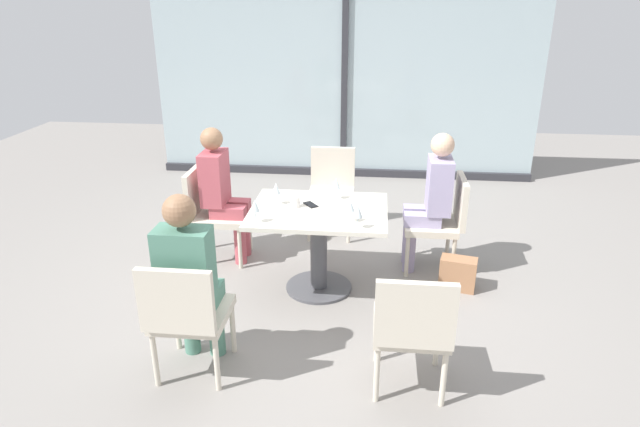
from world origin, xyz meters
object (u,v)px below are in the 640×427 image
object	(u,v)px
dining_table_main	(319,232)
chair_front_left	(187,312)
wine_glass_1	(350,206)
chair_front_right	(412,325)
handbag_0	(458,273)
chair_far_right	(442,218)
wine_glass_0	(255,206)
chair_far_left	(212,209)
person_far_left	(222,188)
wine_glass_3	(276,189)
coffee_cup	(295,202)
person_front_left	(189,275)
wine_glass_2	(336,184)
person_far_right	(431,196)
wine_glass_4	(358,212)
cell_phone_on_table	(311,205)
chair_near_window	(332,186)

from	to	relation	value
dining_table_main	chair_front_left	bearing A→B (deg)	-119.19
wine_glass_1	chair_front_left	bearing A→B (deg)	-133.70
chair_front_right	handbag_0	world-z (taller)	chair_front_right
chair_far_right	wine_glass_0	distance (m)	1.75
chair_front_left	chair_far_left	xyz separation A→B (m)	(-0.35, 1.74, 0.00)
person_far_left	wine_glass_3	bearing A→B (deg)	-35.77
dining_table_main	wine_glass_1	xyz separation A→B (m)	(0.26, -0.24, 0.33)
handbag_0	coffee_cup	bearing A→B (deg)	-163.12
person_front_left	wine_glass_0	bearing A→B (deg)	72.88
chair_front_left	wine_glass_2	world-z (taller)	wine_glass_2
person_far_right	wine_glass_3	size ratio (longest dim) A/B	6.81
wine_glass_1	wine_glass_4	size ratio (longest dim) A/B	1.00
person_far_right	person_front_left	world-z (taller)	same
chair_far_right	person_far_right	xyz separation A→B (m)	(-0.11, 0.00, 0.20)
chair_far_right	wine_glass_0	xyz separation A→B (m)	(-1.50, -0.82, 0.37)
wine_glass_4	handbag_0	world-z (taller)	wine_glass_4
chair_far_right	person_far_right	bearing A→B (deg)	180.00
chair_far_right	wine_glass_2	xyz separation A→B (m)	(-0.93, -0.25, 0.37)
wine_glass_4	cell_phone_on_table	bearing A→B (deg)	132.61
wine_glass_2	wine_glass_4	size ratio (longest dim) A/B	1.00
person_far_left	wine_glass_4	world-z (taller)	person_far_left
chair_far_right	wine_glass_1	bearing A→B (deg)	-136.91
person_far_right	person_far_left	distance (m)	1.88
cell_phone_on_table	wine_glass_0	bearing A→B (deg)	-168.62
chair_front_left	wine_glass_1	distance (m)	1.44
chair_near_window	handbag_0	world-z (taller)	chair_near_window
dining_table_main	chair_far_right	xyz separation A→B (m)	(1.05, 0.49, -0.03)
wine_glass_3	wine_glass_4	xyz separation A→B (m)	(0.69, -0.43, 0.00)
chair_far_right	person_far_left	world-z (taller)	person_far_left
dining_table_main	person_far_left	world-z (taller)	person_far_left
person_far_right	wine_glass_3	distance (m)	1.38
person_front_left	wine_glass_0	size ratio (longest dim) A/B	6.81
dining_table_main	chair_front_right	bearing A→B (deg)	-60.81
person_front_left	wine_glass_1	xyz separation A→B (m)	(0.96, 0.90, 0.16)
person_front_left	wine_glass_1	distance (m)	1.32
dining_table_main	person_far_right	world-z (taller)	person_far_right
wine_glass_0	person_far_right	bearing A→B (deg)	30.57
cell_phone_on_table	person_far_left	bearing A→B (deg)	118.24
wine_glass_0	wine_glass_2	world-z (taller)	same
chair_far_right	coffee_cup	world-z (taller)	chair_far_right
chair_front_right	coffee_cup	size ratio (longest dim) A/B	9.67
chair_far_right	chair_near_window	bearing A→B (deg)	144.25
dining_table_main	chair_far_right	distance (m)	1.16
chair_far_right	cell_phone_on_table	xyz separation A→B (m)	(-1.13, -0.41, 0.24)
chair_front_right	chair_far_right	bearing A→B (deg)	78.55
wine_glass_2	cell_phone_on_table	world-z (taller)	wine_glass_2
wine_glass_4	coffee_cup	bearing A→B (deg)	143.43
dining_table_main	chair_near_window	distance (m)	1.25
chair_front_right	cell_phone_on_table	world-z (taller)	chair_front_right
person_front_left	coffee_cup	bearing A→B (deg)	66.68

